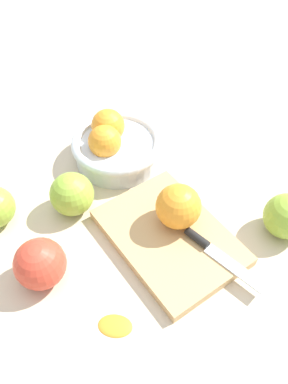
% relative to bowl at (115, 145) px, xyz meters
% --- Properties ---
extents(ground_plane, '(2.40, 2.40, 0.00)m').
position_rel_bowl_xyz_m(ground_plane, '(0.11, -0.08, -0.04)').
color(ground_plane, beige).
extents(bowl, '(0.18, 0.18, 0.09)m').
position_rel_bowl_xyz_m(bowl, '(0.00, 0.00, 0.00)').
color(bowl, silver).
rests_on(bowl, ground_plane).
extents(cutting_board, '(0.25, 0.19, 0.02)m').
position_rel_bowl_xyz_m(cutting_board, '(0.22, -0.05, -0.03)').
color(cutting_board, tan).
rests_on(cutting_board, ground_plane).
extents(orange_on_board, '(0.08, 0.08, 0.08)m').
position_rel_bowl_xyz_m(orange_on_board, '(0.21, -0.02, 0.02)').
color(orange_on_board, orange).
rests_on(orange_on_board, cutting_board).
extents(knife, '(0.16, 0.04, 0.01)m').
position_rel_bowl_xyz_m(knife, '(0.29, -0.02, -0.01)').
color(knife, silver).
rests_on(knife, cutting_board).
extents(apple_front_right, '(0.08, 0.08, 0.08)m').
position_rel_bowl_xyz_m(apple_front_right, '(0.15, -0.25, 0.00)').
color(apple_front_right, '#D6422D').
rests_on(apple_front_right, ground_plane).
extents(apple_front_left_2, '(0.08, 0.08, 0.08)m').
position_rel_bowl_xyz_m(apple_front_left_2, '(0.06, -0.14, 0.00)').
color(apple_front_left_2, '#8EB738').
rests_on(apple_front_left_2, ground_plane).
extents(apple_back_right, '(0.08, 0.08, 0.08)m').
position_rel_bowl_xyz_m(apple_back_right, '(0.33, 0.12, 0.00)').
color(apple_back_right, '#8EB738').
rests_on(apple_back_right, ground_plane).
extents(citrus_peel, '(0.06, 0.06, 0.01)m').
position_rel_bowl_xyz_m(citrus_peel, '(0.29, -0.21, -0.03)').
color(citrus_peel, orange).
rests_on(citrus_peel, ground_plane).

